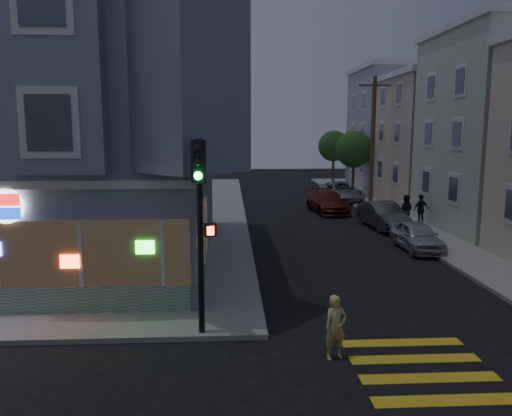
{
  "coord_description": "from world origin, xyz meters",
  "views": [
    {
      "loc": [
        2.0,
        -10.58,
        5.58
      ],
      "look_at": [
        2.96,
        7.36,
        2.74
      ],
      "focal_mm": 35.0,
      "sensor_mm": 36.0,
      "label": 1
    }
  ],
  "objects": [
    {
      "name": "parked_car_d",
      "position": [
        10.7,
        27.63,
        0.75
      ],
      "size": [
        2.91,
        5.59,
        1.5
      ],
      "primitive_type": "imported",
      "rotation": [
        0.0,
        0.0,
        0.08
      ],
      "color": "#909499",
      "rests_on": "ground"
    },
    {
      "name": "row_house_c",
      "position": [
        19.5,
        25.0,
        4.65
      ],
      "size": [
        12.0,
        8.6,
        9.0
      ],
      "primitive_type": "cube",
      "color": "#BAA490",
      "rests_on": "sidewalk_ne"
    },
    {
      "name": "pedestrian_a",
      "position": [
        11.84,
        16.53,
        1.05
      ],
      "size": [
        1.07,
        0.96,
        1.8
      ],
      "primitive_type": "imported",
      "rotation": [
        0.0,
        0.0,
        2.76
      ],
      "color": "black",
      "rests_on": "sidewalk_ne"
    },
    {
      "name": "traffic_signal",
      "position": [
        1.24,
        2.17,
        3.66
      ],
      "size": [
        0.65,
        0.58,
        5.2
      ],
      "rotation": [
        0.0,
        0.0,
        0.26
      ],
      "color": "black",
      "rests_on": "sidewalk_nw"
    },
    {
      "name": "parked_car_a",
      "position": [
        10.7,
        11.67,
        0.67
      ],
      "size": [
        1.59,
        3.92,
        1.33
      ],
      "primitive_type": "imported",
      "rotation": [
        0.0,
        0.0,
        0.0
      ],
      "color": "#B5B7BD",
      "rests_on": "ground"
    },
    {
      "name": "ground",
      "position": [
        0.0,
        0.0,
        0.0
      ],
      "size": [
        120.0,
        120.0,
        0.0
      ],
      "primitive_type": "plane",
      "color": "black",
      "rests_on": "ground"
    },
    {
      "name": "street_tree_far",
      "position": [
        12.2,
        38.0,
        3.94
      ],
      "size": [
        3.0,
        3.0,
        5.3
      ],
      "color": "#4C3826",
      "rests_on": "sidewalk_ne"
    },
    {
      "name": "fire_hydrant",
      "position": [
        11.3,
        13.42,
        0.52
      ],
      "size": [
        0.4,
        0.23,
        0.7
      ],
      "color": "silver",
      "rests_on": "sidewalk_ne"
    },
    {
      "name": "parked_car_c",
      "position": [
        8.6,
        22.43,
        0.71
      ],
      "size": [
        2.52,
        5.11,
        1.43
      ],
      "primitive_type": "imported",
      "rotation": [
        0.0,
        0.0,
        0.11
      ],
      "color": "#5B2114",
      "rests_on": "ground"
    },
    {
      "name": "corner_building",
      "position": [
        -6.0,
        10.98,
        5.82
      ],
      "size": [
        14.6,
        14.6,
        11.4
      ],
      "color": "slate",
      "rests_on": "sidewalk_nw"
    },
    {
      "name": "parked_car_b",
      "position": [
        10.7,
        16.87,
        0.74
      ],
      "size": [
        2.0,
        4.64,
        1.48
      ],
      "primitive_type": "imported",
      "rotation": [
        0.0,
        0.0,
        0.1
      ],
      "color": "#383B3E",
      "rests_on": "ground"
    },
    {
      "name": "row_house_d",
      "position": [
        19.5,
        34.0,
        5.4
      ],
      "size": [
        12.0,
        8.6,
        10.5
      ],
      "primitive_type": "cube",
      "color": "#9B96A5",
      "rests_on": "sidewalk_ne"
    },
    {
      "name": "running_child",
      "position": [
        4.56,
        0.87,
        0.8
      ],
      "size": [
        0.67,
        0.54,
        1.6
      ],
      "primitive_type": "imported",
      "rotation": [
        0.0,
        0.0,
        0.3
      ],
      "color": "#CBC468",
      "rests_on": "ground"
    },
    {
      "name": "street_tree_near",
      "position": [
        12.2,
        30.0,
        3.94
      ],
      "size": [
        3.0,
        3.0,
        5.3
      ],
      "color": "#4C3826",
      "rests_on": "sidewalk_ne"
    },
    {
      "name": "utility_pole",
      "position": [
        12.0,
        24.0,
        4.8
      ],
      "size": [
        2.2,
        0.3,
        9.0
      ],
      "color": "#4C3826",
      "rests_on": "sidewalk_ne"
    },
    {
      "name": "pedestrian_b",
      "position": [
        13.0,
        17.21,
        1.01
      ],
      "size": [
        1.1,
        0.75,
        1.73
      ],
      "primitive_type": "imported",
      "rotation": [
        0.0,
        0.0,
        3.51
      ],
      "color": "#24232B",
      "rests_on": "sidewalk_ne"
    }
  ]
}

